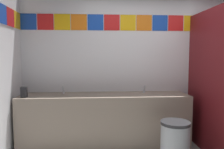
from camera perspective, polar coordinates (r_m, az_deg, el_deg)
The scene contains 6 objects.
wall_back at distance 3.98m, azimuth 10.07°, elevation 3.59°, with size 4.49×0.09×2.78m.
vanity_counter at distance 3.68m, azimuth -1.94°, elevation -11.62°, with size 2.71×0.59×0.85m.
faucet_left at distance 3.71m, azimuth -12.56°, elevation -4.15°, with size 0.04×0.10×0.14m.
faucet_right at distance 3.75m, azimuth 8.43°, elevation -3.99°, with size 0.04×0.10×0.14m.
soap_dispenser at distance 3.58m, azimuth -21.94°, elevation -4.29°, with size 0.09×0.09×0.16m.
trash_bin at distance 3.24m, azimuth 16.05°, elevation -16.71°, with size 0.40×0.40×0.59m.
Camera 1 is at (-0.95, -2.29, 1.48)m, focal length 35.15 mm.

